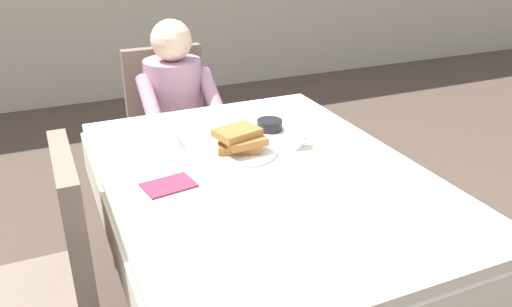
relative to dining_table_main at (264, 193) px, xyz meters
The scene contains 13 objects.
dining_table_main is the anchor object (origin of this frame).
chair_diner 1.18m from the dining_table_main, 92.33° to the left, with size 0.44×0.45×0.93m.
diner_person 1.01m from the dining_table_main, 92.69° to the left, with size 0.40×0.43×1.12m.
chair_left_side 0.78m from the dining_table_main, behind, with size 0.45×0.44×0.93m.
plate_breakfast 0.21m from the dining_table_main, 95.68° to the left, with size 0.28×0.28×0.02m, color white.
breakfast_stack 0.23m from the dining_table_main, 97.44° to the left, with size 0.20×0.17×0.09m.
cup_coffee 0.28m from the dining_table_main, 37.29° to the left, with size 0.11×0.08×0.08m.
bowl_butter 0.42m from the dining_table_main, 62.19° to the left, with size 0.11×0.11×0.04m, color black.
syrup_pitcher 0.41m from the dining_table_main, 127.42° to the left, with size 0.08×0.08×0.07m.
fork_left_of_plate 0.28m from the dining_table_main, 142.39° to the left, with size 0.18×0.01×0.01m, color silver.
knife_right_of_plate 0.25m from the dining_table_main, 42.95° to the left, with size 0.20×0.01×0.01m, color silver.
spoon_near_edge 0.16m from the dining_table_main, 88.65° to the right, with size 0.15×0.01×0.01m, color silver.
napkin_folded 0.36m from the dining_table_main, behind, with size 0.17×0.12×0.01m, color #8C2D4C.
Camera 1 is at (-0.70, -1.52, 1.58)m, focal length 36.16 mm.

